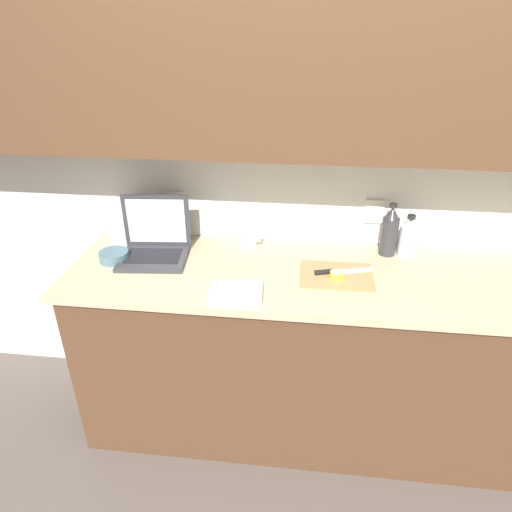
% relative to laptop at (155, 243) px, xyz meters
% --- Properties ---
extents(ground_plane, '(12.00, 12.00, 0.00)m').
position_rel_laptop_xyz_m(ground_plane, '(0.82, -0.09, -0.99)').
color(ground_plane, '#564C47').
rests_on(ground_plane, ground).
extents(wall_back, '(5.20, 0.38, 2.60)m').
position_rel_laptop_xyz_m(wall_back, '(0.82, 0.16, 0.57)').
color(wall_back, white).
rests_on(wall_back, ground_plane).
extents(counter_unit, '(2.36, 0.66, 0.93)m').
position_rel_laptop_xyz_m(counter_unit, '(0.84, -0.09, -0.52)').
color(counter_unit, brown).
rests_on(counter_unit, ground_plane).
extents(laptop, '(0.34, 0.29, 0.28)m').
position_rel_laptop_xyz_m(laptop, '(0.00, 0.00, 0.00)').
color(laptop, '#333338').
rests_on(laptop, counter_unit).
extents(cutting_board, '(0.32, 0.25, 0.01)m').
position_rel_laptop_xyz_m(cutting_board, '(0.86, -0.11, -0.06)').
color(cutting_board, tan).
rests_on(cutting_board, counter_unit).
extents(knife, '(0.27, 0.11, 0.02)m').
position_rel_laptop_xyz_m(knife, '(0.85, -0.09, -0.05)').
color(knife, silver).
rests_on(knife, cutting_board).
extents(lemon_half_cut, '(0.06, 0.06, 0.03)m').
position_rel_laptop_xyz_m(lemon_half_cut, '(0.86, -0.14, -0.04)').
color(lemon_half_cut, yellow).
rests_on(lemon_half_cut, cutting_board).
extents(bottle_green_soda, '(0.08, 0.08, 0.21)m').
position_rel_laptop_xyz_m(bottle_green_soda, '(1.20, 0.14, 0.03)').
color(bottle_green_soda, silver).
rests_on(bottle_green_soda, counter_unit).
extents(bottle_oil_tall, '(0.08, 0.08, 0.26)m').
position_rel_laptop_xyz_m(bottle_oil_tall, '(1.11, 0.14, 0.05)').
color(bottle_oil_tall, '#333338').
rests_on(bottle_oil_tall, counter_unit).
extents(measuring_cup, '(0.10, 0.08, 0.10)m').
position_rel_laptop_xyz_m(measuring_cup, '(0.43, 0.15, -0.02)').
color(measuring_cup, silver).
rests_on(measuring_cup, counter_unit).
extents(bowl_white, '(0.14, 0.14, 0.05)m').
position_rel_laptop_xyz_m(bowl_white, '(-0.18, -0.08, -0.04)').
color(bowl_white, slate).
rests_on(bowl_white, counter_unit).
extents(paper_towel_roll, '(0.12, 0.12, 0.22)m').
position_rel_laptop_xyz_m(paper_towel_roll, '(-0.21, 0.12, 0.05)').
color(paper_towel_roll, white).
rests_on(paper_towel_roll, counter_unit).
extents(dish_towel, '(0.23, 0.18, 0.02)m').
position_rel_laptop_xyz_m(dish_towel, '(0.44, -0.31, -0.05)').
color(dish_towel, white).
rests_on(dish_towel, counter_unit).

